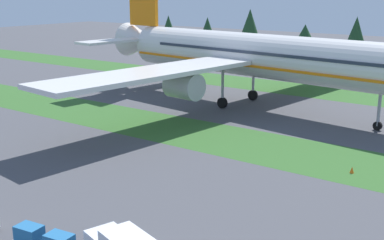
% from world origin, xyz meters
% --- Properties ---
extents(grass_strip_near, '(320.00, 12.04, 0.01)m').
position_xyz_m(grass_strip_near, '(0.00, 40.77, 0.00)').
color(grass_strip_near, '#336028').
rests_on(grass_strip_near, ground).
extents(grass_strip_far, '(320.00, 12.04, 0.01)m').
position_xyz_m(grass_strip_far, '(0.00, 76.84, 0.00)').
color(grass_strip_far, '#336028').
rests_on(grass_strip_far, ground).
extents(airliner, '(60.13, 74.43, 23.26)m').
position_xyz_m(airliner, '(-10.24, 59.00, 8.34)').
color(airliner, silver).
rests_on(airliner, ground).
extents(cargo_dolly_lead, '(2.38, 1.79, 1.55)m').
position_xyz_m(cargo_dolly_lead, '(-0.49, 9.34, 0.92)').
color(cargo_dolly_lead, '#A3A3A8').
rests_on(cargo_dolly_lead, ground).
extents(taxiway_marker_0, '(0.44, 0.44, 0.70)m').
position_xyz_m(taxiway_marker_0, '(13.58, 38.29, 0.35)').
color(taxiway_marker_0, orange).
rests_on(taxiway_marker_0, ground).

